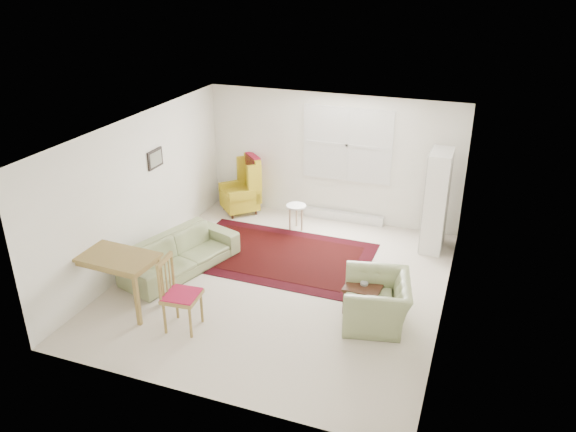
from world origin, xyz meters
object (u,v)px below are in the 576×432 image
(wingback_chair, at_px, (239,185))
(desk_chair, at_px, (182,294))
(coffee_table, at_px, (363,297))
(desk, at_px, (114,280))
(sofa, at_px, (180,247))
(cabinet, at_px, (437,201))
(armchair, at_px, (377,297))
(stool, at_px, (296,217))

(wingback_chair, relative_size, desk_chair, 1.10)
(coffee_table, distance_m, desk, 3.67)
(sofa, distance_m, cabinet, 4.47)
(armchair, xyz_separation_m, wingback_chair, (-3.44, 2.87, 0.19))
(armchair, relative_size, coffee_table, 2.00)
(desk, bearing_deg, wingback_chair, 85.80)
(cabinet, bearing_deg, desk_chair, -128.40)
(armchair, bearing_deg, desk_chair, -78.99)
(desk, bearing_deg, desk_chair, -7.12)
(sofa, relative_size, stool, 4.08)
(sofa, relative_size, cabinet, 1.13)
(stool, distance_m, cabinet, 2.64)
(stool, bearing_deg, desk, -115.49)
(coffee_table, distance_m, stool, 2.92)
(cabinet, relative_size, desk, 1.33)
(armchair, xyz_separation_m, desk, (-3.71, -0.92, 0.02))
(stool, relative_size, desk, 0.37)
(sofa, bearing_deg, coffee_table, -74.75)
(sofa, xyz_separation_m, desk, (-0.36, -1.27, 0.02))
(wingback_chair, xyz_separation_m, stool, (1.35, -0.37, -0.34))
(armchair, xyz_separation_m, cabinet, (0.47, 2.61, 0.50))
(sofa, bearing_deg, wingback_chair, 19.30)
(stool, bearing_deg, coffee_table, -50.83)
(coffee_table, height_order, desk_chair, desk_chair)
(sofa, distance_m, armchair, 3.37)
(coffee_table, relative_size, stool, 1.03)
(coffee_table, distance_m, cabinet, 2.57)
(coffee_table, bearing_deg, wingback_chair, 140.54)
(armchair, distance_m, stool, 3.26)
(stool, distance_m, desk, 3.80)
(armchair, xyz_separation_m, coffee_table, (-0.24, 0.24, -0.19))
(coffee_table, relative_size, desk_chair, 0.48)
(armchair, bearing_deg, desk, -88.46)
(coffee_table, relative_size, cabinet, 0.29)
(coffee_table, bearing_deg, sofa, 177.86)
(coffee_table, bearing_deg, desk, -161.61)
(cabinet, xyz_separation_m, desk_chair, (-2.95, -3.69, -0.37))
(cabinet, bearing_deg, desk, -139.53)
(wingback_chair, xyz_separation_m, coffee_table, (3.20, -2.63, -0.38))
(wingback_chair, distance_m, cabinet, 3.93)
(desk, bearing_deg, stool, 64.51)
(armchair, relative_size, desk_chair, 0.97)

